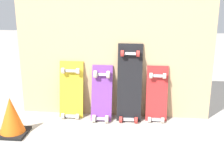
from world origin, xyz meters
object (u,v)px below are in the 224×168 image
Objects in this scene: skateboard_red at (157,97)px; skateboard_yellow at (71,93)px; traffic_cone at (11,116)px; skateboard_purple at (102,97)px; skateboard_black at (130,87)px.

skateboard_yellow is at bearing -179.68° from skateboard_red.
skateboard_yellow is 1.83× the size of traffic_cone.
skateboard_yellow is 0.61m from traffic_cone.
skateboard_red is at bearing 3.94° from skateboard_purple.
skateboard_red is at bearing 3.25° from skateboard_black.
traffic_cone is (-0.98, -0.43, -0.16)m from skateboard_black.
skateboard_red is at bearing 19.77° from traffic_cone.
traffic_cone is (-0.42, -0.44, -0.07)m from skateboard_yellow.
skateboard_yellow is 1.06× the size of skateboard_purple.
skateboard_yellow is at bearing 178.98° from skateboard_black.
skateboard_black is at bearing -176.75° from skateboard_red.
skateboard_purple is at bearing -175.38° from skateboard_black.
skateboard_yellow is at bearing 46.46° from traffic_cone.
skateboard_yellow reaches higher than skateboard_purple.
traffic_cone is at bearing -156.31° from skateboard_black.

